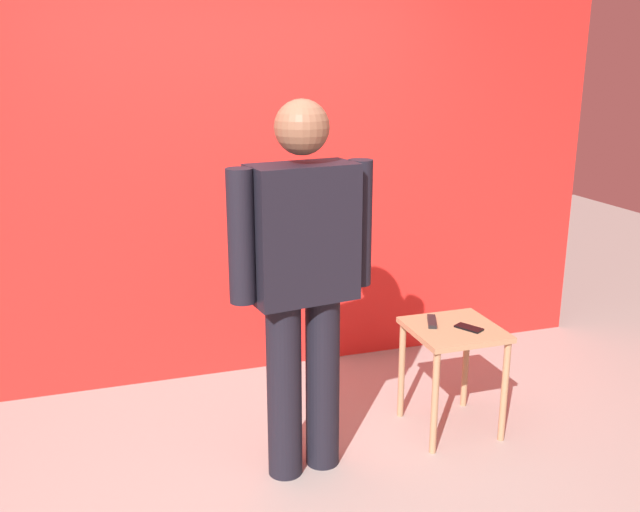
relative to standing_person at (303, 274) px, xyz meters
name	(u,v)px	position (x,y,z in m)	size (l,w,h in m)	color
ground_plane	(313,505)	(-0.05, -0.32, -1.01)	(12.00, 12.00, 0.00)	#9E9991
back_wall_red	(236,164)	(-0.05, 1.26, 0.34)	(4.88, 0.12, 2.70)	red
standing_person	(303,274)	(0.00, 0.00, 0.00)	(0.72, 0.31, 1.81)	black
side_table	(453,346)	(0.88, 0.12, -0.52)	(0.47, 0.47, 0.60)	tan
cell_phone	(469,328)	(0.94, 0.08, -0.41)	(0.07, 0.14, 0.01)	black
tv_remote	(432,321)	(0.79, 0.21, -0.40)	(0.04, 0.17, 0.02)	black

